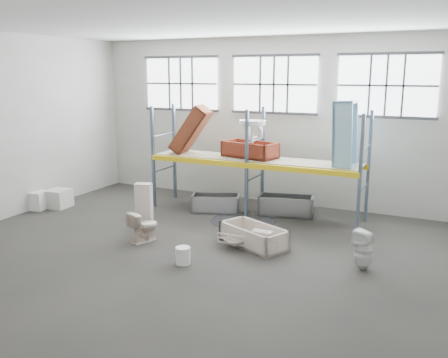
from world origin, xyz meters
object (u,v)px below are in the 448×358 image
Objects in this scene: steel_tub_left at (216,203)px; bucket at (183,255)px; steel_tub_right at (286,205)px; bathtub_beige at (254,236)px; toilet_beige at (144,226)px; cistern_tall at (144,208)px; rust_tub_flat at (250,149)px; toilet_white at (364,250)px; blue_tub_upright at (345,135)px; carton_near at (36,200)px.

steel_tub_left is 3.72× the size of bucket.
bathtub_beige is at bearing -87.10° from steel_tub_right.
cistern_tall is at bearing -37.42° from toilet_beige.
steel_tub_right is 0.97× the size of rust_tub_flat.
steel_tub_left reaches higher than bathtub_beige.
blue_tub_upright is (-1.08, 2.79, 1.98)m from toilet_white.
carton_near is at bearing 6.73° from toilet_beige.
toilet_white is at bearing -28.25° from steel_tub_left.
blue_tub_upright is (3.53, 0.32, 2.15)m from steel_tub_left.
rust_tub_flat is 4.26× the size of bucket.
steel_tub_left is at bearing 22.75° from carton_near.
rust_tub_flat is 2.72m from blue_tub_upright.
cistern_tall reaches higher than bathtub_beige.
bucket is at bearing 170.93° from toilet_beige.
rust_tub_flat reaches higher than toilet_white.
rust_tub_flat reaches higher than steel_tub_left.
steel_tub_left is (-4.61, 2.48, -0.17)m from toilet_white.
cistern_tall reaches higher than toilet_beige.
bathtub_beige is 2.58× the size of carton_near.
steel_tub_left is at bearing -174.88° from blue_tub_upright.
steel_tub_left is 2.01m from steel_tub_right.
carton_near is at bearing 157.36° from cistern_tall.
steel_tub_right reaches higher than bathtub_beige.
blue_tub_upright is (3.93, 3.34, 2.02)m from toilet_beige.
carton_near reaches higher than bucket.
carton_near is (-4.52, 0.96, -0.10)m from toilet_beige.
toilet_beige is 5.54m from blue_tub_upright.
toilet_beige is at bearing -123.23° from steel_tub_right.
bathtub_beige reaches higher than bucket.
toilet_beige is at bearing -139.70° from blue_tub_upright.
bathtub_beige is at bearing -13.79° from cistern_tall.
cistern_tall is at bearing -133.02° from steel_tub_right.
blue_tub_upright reaches higher than cistern_tall.
cistern_tall is at bearing 143.85° from bucket.
steel_tub_right is at bearing 79.84° from bucket.
blue_tub_upright is at bearing -1.92° from rust_tub_flat.
cistern_tall is at bearing -4.75° from carton_near.
toilet_beige is 3.05m from steel_tub_left.
cistern_tall is (-2.89, -0.21, 0.38)m from bathtub_beige.
toilet_white reaches higher than steel_tub_left.
steel_tub_right is (2.34, 3.57, -0.09)m from toilet_beige.
steel_tub_left is (0.82, 2.40, -0.37)m from cistern_tall.
toilet_beige is 0.60× the size of cistern_tall.
bathtub_beige is 2.18× the size of toilet_beige.
bathtub_beige is 2.92m from cistern_tall.
bathtub_beige is 1.19× the size of steel_tub_left.
toilet_white is (5.01, 0.54, 0.05)m from toilet_beige.
rust_tub_flat is at bearing -172.45° from steel_tub_right.
cistern_tall is at bearing -75.14° from toilet_white.
rust_tub_flat is at bearing 41.09° from cistern_tall.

